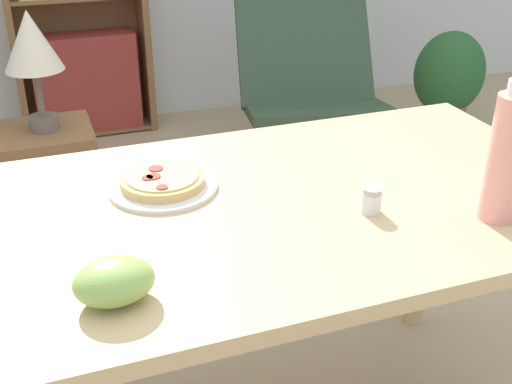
{
  "coord_description": "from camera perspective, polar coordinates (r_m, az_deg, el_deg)",
  "views": [
    {
      "loc": [
        -0.45,
        -1.18,
        1.42
      ],
      "look_at": [
        -0.06,
        -0.11,
        0.83
      ],
      "focal_mm": 45.0,
      "sensor_mm": 36.0,
      "label": 1
    }
  ],
  "objects": [
    {
      "name": "bookshelf",
      "position": [
        3.73,
        -15.63,
        15.43
      ],
      "size": [
        0.74,
        0.26,
        1.55
      ],
      "color": "brown",
      "rests_on": "ground_plane"
    },
    {
      "name": "side_table",
      "position": [
        2.65,
        -17.43,
        0.09
      ],
      "size": [
        0.34,
        0.34,
        0.52
      ],
      "color": "brown",
      "rests_on": "ground_plane"
    },
    {
      "name": "potted_plant_floor",
      "position": [
        3.88,
        16.75,
        9.59
      ],
      "size": [
        0.42,
        0.35,
        0.58
      ],
      "color": "#8E5B42",
      "rests_on": "ground_plane"
    },
    {
      "name": "pizza_on_plate",
      "position": [
        1.44,
        -8.3,
        0.82
      ],
      "size": [
        0.24,
        0.24,
        0.04
      ],
      "color": "white",
      "rests_on": "dining_table"
    },
    {
      "name": "grape_bunch",
      "position": [
        1.09,
        -12.46,
        -7.78
      ],
      "size": [
        0.14,
        0.11,
        0.08
      ],
      "color": "#93BC5B",
      "rests_on": "dining_table"
    },
    {
      "name": "table_lamp",
      "position": [
        2.45,
        -19.32,
        12.11
      ],
      "size": [
        0.21,
        0.21,
        0.44
      ],
      "color": "#665B51",
      "rests_on": "side_table"
    },
    {
      "name": "lounge_chair_far",
      "position": [
        3.23,
        4.71,
        6.76
      ],
      "size": [
        0.8,
        0.89,
        0.88
      ],
      "rotation": [
        0.0,
        0.0,
        -0.23
      ],
      "color": "black",
      "rests_on": "ground_plane"
    },
    {
      "name": "salt_shaker",
      "position": [
        1.35,
        10.23,
        -0.73
      ],
      "size": [
        0.04,
        0.04,
        0.06
      ],
      "color": "white",
      "rests_on": "dining_table"
    },
    {
      "name": "dining_table",
      "position": [
        1.45,
        2.72,
        -3.94
      ],
      "size": [
        1.38,
        0.81,
        0.77
      ],
      "color": "#D1B27F",
      "rests_on": "ground_plane"
    },
    {
      "name": "drink_bottle",
      "position": [
        1.35,
        21.42,
        2.96
      ],
      "size": [
        0.08,
        0.08,
        0.29
      ],
      "color": "pink",
      "rests_on": "dining_table"
    }
  ]
}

